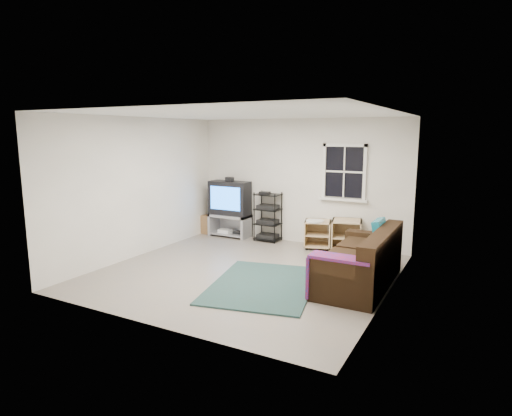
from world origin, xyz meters
The scene contains 8 objects.
room centered at (0.95, 2.27, 1.48)m, with size 4.60×4.62×4.60m.
tv_unit centered at (-1.57, 2.05, 0.74)m, with size 0.91×0.46×1.34m.
av_rack centered at (-0.64, 2.09, 0.46)m, with size 0.53×0.39×1.06m.
side_table_left centered at (1.12, 1.99, 0.35)m, with size 0.67×0.67×0.65m.
side_table_right centered at (0.51, 2.05, 0.33)m, with size 0.63×0.63×0.59m.
sofa centered at (1.86, 0.31, 0.33)m, with size 0.92×2.07×0.94m.
shag_rug centered at (0.54, -0.43, 0.01)m, with size 1.51×2.07×0.02m, color black.
paper_bag centered at (-2.15, 2.00, 0.22)m, with size 0.30×0.19×0.43m, color olive.
Camera 1 is at (3.40, -5.99, 2.30)m, focal length 30.00 mm.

